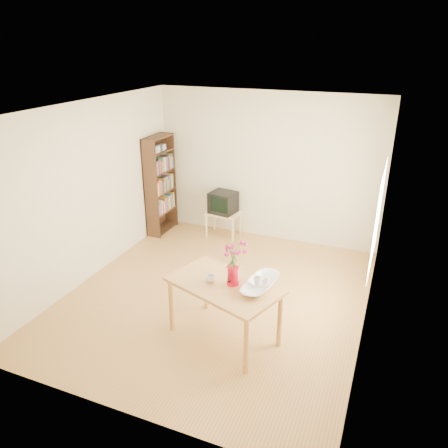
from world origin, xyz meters
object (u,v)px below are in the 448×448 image
at_px(mug, 210,279).
at_px(bowl, 261,271).
at_px(television, 223,202).
at_px(pitcher, 233,276).
at_px(table, 224,291).

xyz_separation_m(mug, bowl, (0.57, 0.12, 0.16)).
bearing_deg(television, mug, -62.13).
relative_size(pitcher, mug, 2.01).
height_order(mug, bowl, bowl).
distance_m(table, bowl, 0.51).
bearing_deg(pitcher, table, -152.78).
xyz_separation_m(pitcher, bowl, (0.31, 0.06, 0.10)).
bearing_deg(bowl, mug, -168.24).
relative_size(table, bowl, 3.41).
height_order(table, pitcher, pitcher).
bearing_deg(television, bowl, -51.32).
height_order(pitcher, mug, pitcher).
bearing_deg(bowl, pitcher, -168.31).
distance_m(mug, bowl, 0.61).
height_order(bowl, television, bowl).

